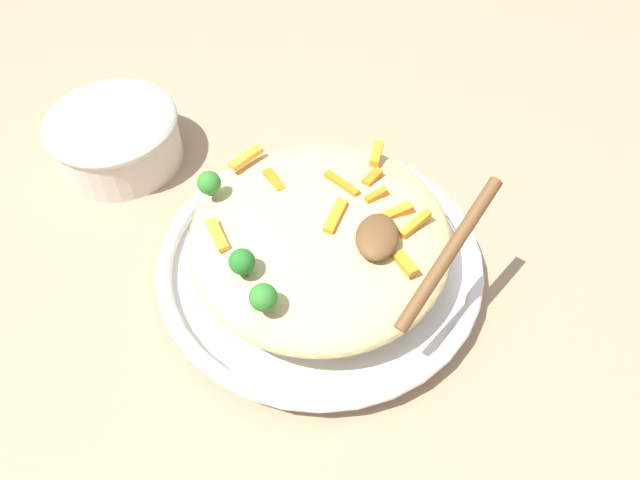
# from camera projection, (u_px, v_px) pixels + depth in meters

# --- Properties ---
(ground_plane) EXTENTS (2.40, 2.40, 0.00)m
(ground_plane) POSITION_uv_depth(u_px,v_px,m) (320.00, 273.00, 0.65)
(ground_plane) COLOR #9E7F60
(serving_bowl) EXTENTS (0.34, 0.34, 0.04)m
(serving_bowl) POSITION_uv_depth(u_px,v_px,m) (320.00, 262.00, 0.64)
(serving_bowl) COLOR silver
(serving_bowl) RESTS_ON ground_plane
(pasta_mound) EXTENTS (0.27, 0.27, 0.07)m
(pasta_mound) POSITION_uv_depth(u_px,v_px,m) (320.00, 237.00, 0.60)
(pasta_mound) COLOR #D1BA7A
(pasta_mound) RESTS_ON serving_bowl
(carrot_piece_0) EXTENTS (0.04, 0.02, 0.01)m
(carrot_piece_0) POSITION_uv_depth(u_px,v_px,m) (335.00, 215.00, 0.57)
(carrot_piece_0) COLOR orange
(carrot_piece_0) RESTS_ON pasta_mound
(carrot_piece_1) EXTENTS (0.03, 0.04, 0.01)m
(carrot_piece_1) POSITION_uv_depth(u_px,v_px,m) (342.00, 184.00, 0.60)
(carrot_piece_1) COLOR orange
(carrot_piece_1) RESTS_ON pasta_mound
(carrot_piece_2) EXTENTS (0.04, 0.03, 0.01)m
(carrot_piece_2) POSITION_uv_depth(u_px,v_px,m) (246.00, 158.00, 0.63)
(carrot_piece_2) COLOR orange
(carrot_piece_2) RESTS_ON pasta_mound
(carrot_piece_3) EXTENTS (0.04, 0.03, 0.01)m
(carrot_piece_3) POSITION_uv_depth(u_px,v_px,m) (217.00, 234.00, 0.57)
(carrot_piece_3) COLOR orange
(carrot_piece_3) RESTS_ON pasta_mound
(carrot_piece_4) EXTENTS (0.03, 0.03, 0.01)m
(carrot_piece_4) POSITION_uv_depth(u_px,v_px,m) (405.00, 263.00, 0.55)
(carrot_piece_4) COLOR orange
(carrot_piece_4) RESTS_ON pasta_mound
(carrot_piece_5) EXTENTS (0.03, 0.02, 0.01)m
(carrot_piece_5) POSITION_uv_depth(u_px,v_px,m) (372.00, 177.00, 0.61)
(carrot_piece_5) COLOR orange
(carrot_piece_5) RESTS_ON pasta_mound
(carrot_piece_6) EXTENTS (0.03, 0.04, 0.01)m
(carrot_piece_6) POSITION_uv_depth(u_px,v_px,m) (393.00, 214.00, 0.58)
(carrot_piece_6) COLOR orange
(carrot_piece_6) RESTS_ON pasta_mound
(carrot_piece_7) EXTENTS (0.03, 0.01, 0.01)m
(carrot_piece_7) POSITION_uv_depth(u_px,v_px,m) (377.00, 153.00, 0.64)
(carrot_piece_7) COLOR orange
(carrot_piece_7) RESTS_ON pasta_mound
(carrot_piece_8) EXTENTS (0.03, 0.03, 0.01)m
(carrot_piece_8) POSITION_uv_depth(u_px,v_px,m) (274.00, 181.00, 0.61)
(carrot_piece_8) COLOR orange
(carrot_piece_8) RESTS_ON pasta_mound
(carrot_piece_9) EXTENTS (0.04, 0.03, 0.01)m
(carrot_piece_9) POSITION_uv_depth(u_px,v_px,m) (415.00, 224.00, 0.58)
(carrot_piece_9) COLOR orange
(carrot_piece_9) RESTS_ON pasta_mound
(carrot_piece_10) EXTENTS (0.02, 0.02, 0.01)m
(carrot_piece_10) POSITION_uv_depth(u_px,v_px,m) (376.00, 195.00, 0.59)
(carrot_piece_10) COLOR orange
(carrot_piece_10) RESTS_ON pasta_mound
(broccoli_floret_0) EXTENTS (0.02, 0.02, 0.03)m
(broccoli_floret_0) POSITION_uv_depth(u_px,v_px,m) (242.00, 262.00, 0.53)
(broccoli_floret_0) COLOR #205B1C
(broccoli_floret_0) RESTS_ON pasta_mound
(broccoli_floret_1) EXTENTS (0.02, 0.02, 0.03)m
(broccoli_floret_1) POSITION_uv_depth(u_px,v_px,m) (209.00, 183.00, 0.59)
(broccoli_floret_1) COLOR #296820
(broccoli_floret_1) RESTS_ON pasta_mound
(broccoli_floret_2) EXTENTS (0.02, 0.02, 0.03)m
(broccoli_floret_2) POSITION_uv_depth(u_px,v_px,m) (263.00, 298.00, 0.51)
(broccoli_floret_2) COLOR #296820
(broccoli_floret_2) RESTS_ON pasta_mound
(serving_spoon) EXTENTS (0.14, 0.12, 0.08)m
(serving_spoon) POSITION_uv_depth(u_px,v_px,m) (401.00, 242.00, 0.54)
(serving_spoon) COLOR brown
(serving_spoon) RESTS_ON pasta_mound
(companion_bowl) EXTENTS (0.16, 0.16, 0.07)m
(companion_bowl) POSITION_uv_depth(u_px,v_px,m) (115.00, 136.00, 0.73)
(companion_bowl) COLOR beige
(companion_bowl) RESTS_ON ground_plane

